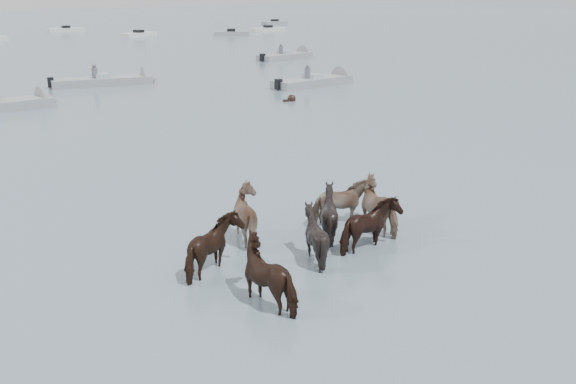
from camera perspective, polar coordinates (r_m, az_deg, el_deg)
ground at (r=14.55m, az=8.11°, el=-5.12°), size 400.00×400.00×0.00m
pony_herd at (r=14.21m, az=2.15°, el=-3.30°), size 6.37×4.61×1.43m
swimming_pony at (r=33.69m, az=0.27°, el=8.43°), size 0.72×0.44×0.44m
motorboat_b at (r=34.14m, az=-24.13°, el=7.22°), size 6.41×2.26×1.92m
motorboat_c at (r=41.19m, az=-15.40°, el=9.71°), size 6.67×2.62×1.92m
motorboat_d at (r=39.77m, az=3.11°, el=10.05°), size 6.19×2.30×1.92m
motorboat_e at (r=55.09m, az=0.29°, el=12.26°), size 6.02×2.83×1.92m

